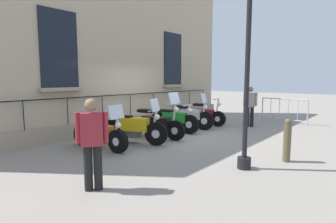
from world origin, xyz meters
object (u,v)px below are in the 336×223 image
motorcycle_green (174,120)px  motorcycle_silver (189,117)px  crowd_barrier (284,110)px  lamppost (248,57)px  motorcycle_maroon (204,115)px  pedestrian_standing (250,104)px  motorcycle_yellow (134,128)px  motorcycle_black (156,124)px  bollard (287,140)px  pedestrian_walking (92,140)px  motorcycle_orange (100,134)px

motorcycle_green → motorcycle_silver: motorcycle_silver is taller
crowd_barrier → lamppost: bearing=-79.7°
crowd_barrier → motorcycle_maroon: bearing=-131.4°
motorcycle_silver → motorcycle_maroon: motorcycle_silver is taller
motorcycle_silver → pedestrian_standing: (1.55, 1.94, 0.43)m
motorcycle_yellow → motorcycle_black: size_ratio=0.95×
bollard → motorcycle_yellow: bearing=-165.6°
motorcycle_maroon → pedestrian_standing: pedestrian_standing is taller
pedestrian_standing → pedestrian_walking: bearing=-86.5°
motorcycle_maroon → motorcycle_yellow: bearing=-88.0°
motorcycle_orange → motorcycle_green: size_ratio=1.03×
motorcycle_maroon → pedestrian_standing: (1.56, 0.85, 0.48)m
motorcycle_yellow → pedestrian_standing: 5.08m
motorcycle_black → motorcycle_green: motorcycle_black is taller
motorcycle_maroon → pedestrian_standing: 1.84m
motorcycle_black → motorcycle_silver: (-0.11, 1.98, -0.01)m
motorcycle_maroon → motorcycle_green: bearing=-91.1°
motorcycle_silver → crowd_barrier: bearing=58.1°
motorcycle_yellow → motorcycle_black: 0.94m
motorcycle_black → pedestrian_standing: (1.44, 3.92, 0.42)m
motorcycle_orange → bollard: size_ratio=2.02×
motorcycle_green → crowd_barrier: size_ratio=0.99×
motorcycle_yellow → pedestrian_walking: pedestrian_walking is taller
crowd_barrier → bollard: bearing=-72.7°
lamppost → pedestrian_standing: size_ratio=2.46×
motorcycle_green → motorcycle_silver: bearing=87.2°
motorcycle_orange → motorcycle_silver: (0.12, 3.93, 0.05)m
bollard → pedestrian_walking: size_ratio=0.64×
pedestrian_standing → lamppost: bearing=-68.2°
motorcycle_green → pedestrian_walking: (2.07, -4.79, 0.45)m
motorcycle_green → motorcycle_maroon: 1.95m
motorcycle_orange → motorcycle_black: (0.23, 1.95, 0.06)m
pedestrian_standing → pedestrian_walking: 7.60m
motorcycle_yellow → motorcycle_green: size_ratio=1.04×
motorcycle_green → motorcycle_maroon: (0.04, 1.95, -0.02)m
lamppost → bollard: (0.54, 1.07, -1.81)m
motorcycle_black → crowd_barrier: bearing=68.9°
motorcycle_green → motorcycle_silver: 0.86m
motorcycle_green → pedestrian_walking: size_ratio=1.24×
motorcycle_maroon → motorcycle_orange: bearing=-91.3°
crowd_barrier → pedestrian_walking: size_ratio=1.25×
lamppost → motorcycle_maroon: bearing=130.9°
motorcycle_orange → motorcycle_black: motorcycle_black is taller
crowd_barrier → bollard: (1.75, -5.62, -0.07)m
motorcycle_black → pedestrian_walking: (1.91, -3.67, 0.41)m
motorcycle_orange → motorcycle_black: bearing=83.2°
pedestrian_standing → motorcycle_yellow: bearing=-106.3°
bollard → pedestrian_walking: pedestrian_walking is taller
pedestrian_walking → bollard: bearing=61.4°
motorcycle_yellow → pedestrian_walking: (1.89, -2.73, 0.41)m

